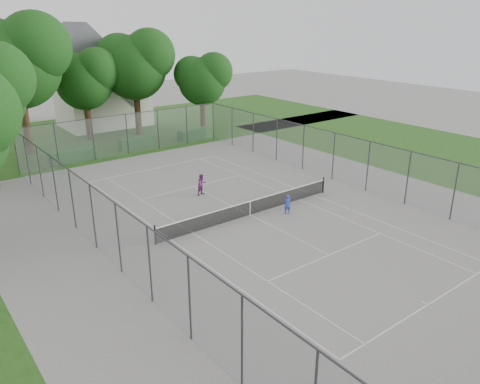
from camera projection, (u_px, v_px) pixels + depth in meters
ground at (250, 215)px, 28.34m from camera, size 120.00×120.00×0.00m
grass_far at (91, 135)px, 47.63m from camera, size 60.00×20.00×0.00m
grass_right at (446, 154)px, 40.88m from camera, size 16.00×40.00×0.00m
court_markings at (250, 215)px, 28.33m from camera, size 11.03×23.83×0.01m
tennis_net at (250, 207)px, 28.16m from camera, size 12.87×0.10×1.10m
perimeter_fence at (250, 187)px, 27.70m from camera, size 18.08×34.08×3.52m
tree_far_left at (17, 58)px, 38.17m from camera, size 8.23×7.52×11.84m
tree_far_midleft at (84, 77)px, 43.75m from camera, size 6.05×5.53×8.70m
tree_far_midright at (135, 62)px, 45.58m from camera, size 7.19×6.56×10.33m
tree_far_right at (203, 78)px, 47.37m from camera, size 5.56×5.08×8.00m
hedge_left at (73, 155)px, 38.84m from camera, size 3.85×1.16×0.96m
hedge_mid at (137, 142)px, 42.74m from camera, size 3.15×0.90×0.99m
hedge_right at (194, 134)px, 45.82m from camera, size 3.15×1.16×0.95m
house at (101, 85)px, 50.33m from camera, size 8.68×6.73×10.81m
girl_player at (287, 204)px, 28.33m from camera, size 0.53×0.45×1.23m
woman_player at (202, 184)px, 31.33m from camera, size 0.81×0.69×1.47m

